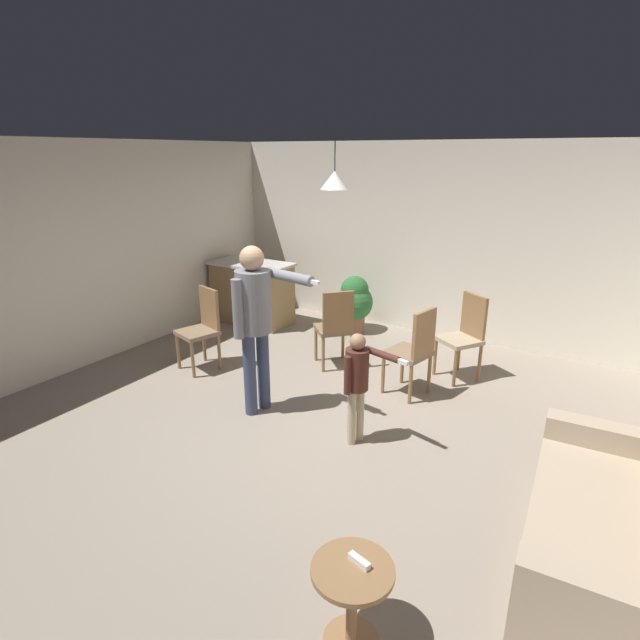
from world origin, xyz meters
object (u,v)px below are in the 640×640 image
Objects in this scene: kitchen_counter at (252,292)px; dining_chair_spare at (202,326)px; person_adult at (255,313)px; person_child at (358,377)px; dining_chair_by_counter at (414,349)px; dining_chair_centre_back at (335,325)px; potted_plant_corner at (354,301)px; side_table_by_couch at (352,597)px; dining_chair_near_wall at (464,334)px; couch_floral at (613,531)px; spare_remote_on_table at (359,561)px.

kitchen_counter is 1.26× the size of dining_chair_spare.
person_adult reaches higher than person_child.
person_adult is 1.75m from dining_chair_by_counter.
potted_plant_corner is (-0.43, 1.30, -0.08)m from dining_chair_centre_back.
kitchen_counter is 1.19× the size of person_child.
side_table_by_couch is 0.52× the size of dining_chair_near_wall.
couch_floral is at bearing 48.03° from side_table_by_couch.
kitchen_counter is 1.80m from dining_chair_spare.
person_child reaches higher than dining_chair_spare.
side_table_by_couch is 0.22m from spare_remote_on_table.
kitchen_counter is at bearing 134.84° from spare_remote_on_table.
person_child is (-2.06, 0.52, 0.33)m from couch_floral.
person_adult is 2.51m from dining_chair_near_wall.
dining_chair_spare is 4.02m from spare_remote_on_table.
dining_chair_by_counter is 2.55m from dining_chair_spare.
dining_chair_near_wall is 1.00× the size of dining_chair_centre_back.
person_child is 1.06× the size of dining_chair_spare.
dining_chair_by_counter is 1.00× the size of dining_chair_near_wall.
couch_floral is 5.74m from kitchen_counter.
dining_chair_centre_back is (-1.09, 0.21, 0.00)m from dining_chair_by_counter.
dining_chair_near_wall is at bearing -25.33° from dining_chair_centre_back.
couch_floral is 3.62m from dining_chair_centre_back.
person_child is at bearing 72.29° from couch_floral.
dining_chair_near_wall reaches higher than spare_remote_on_table.
person_adult is at bearing 139.80° from spare_remote_on_table.
dining_chair_near_wall is at bearing 97.96° from side_table_by_couch.
person_child is 1.06× the size of dining_chair_near_wall.
dining_chair_centre_back is 7.69× the size of spare_remote_on_table.
person_child is at bearing -171.26° from dining_chair_by_counter.
kitchen_counter is at bearing 134.43° from side_table_by_couch.
potted_plant_corner reaches higher than side_table_by_couch.
spare_remote_on_table is (0.93, -1.75, -0.12)m from person_child.
spare_remote_on_table is at bearing 134.01° from couch_floral.
dining_chair_centre_back reaches higher than spare_remote_on_table.
person_child is at bearing -176.32° from dining_chair_spare.
kitchen_counter is (-5.05, 2.72, 0.15)m from couch_floral.
dining_chair_centre_back is at bearing 53.97° from dining_chair_near_wall.
kitchen_counter is at bearing -54.85° from dining_chair_spare.
side_table_by_couch is at bearing -45.57° from kitchen_counter.
person_adult reaches higher than dining_chair_by_counter.
couch_floral is at bearing -42.27° from potted_plant_corner.
spare_remote_on_table is at bearing -104.33° from dining_chair_centre_back.
dining_chair_by_counter is at bearing -169.92° from person_child.
person_child reaches higher than potted_plant_corner.
dining_chair_near_wall is (-0.52, 3.70, 0.22)m from side_table_by_couch.
couch_floral reaches higher than potted_plant_corner.
person_adult reaches higher than spare_remote_on_table.
couch_floral is at bearing -117.62° from dining_chair_by_counter.
dining_chair_spare is (-3.31, 2.30, 0.22)m from side_table_by_couch.
potted_plant_corner is (0.94, 2.16, -0.08)m from dining_chair_spare.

